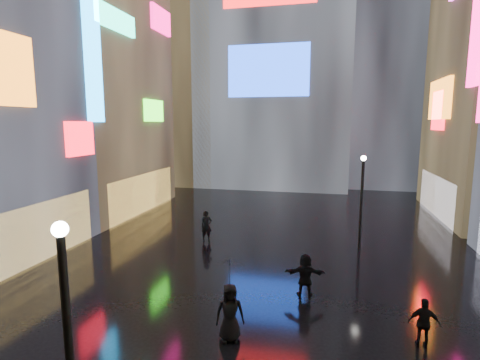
% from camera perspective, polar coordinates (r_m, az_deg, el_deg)
% --- Properties ---
extents(ground, '(140.00, 140.00, 0.00)m').
position_cam_1_polar(ground, '(21.76, 4.88, -9.96)').
color(ground, black).
rests_on(ground, ground).
extents(building_left_far, '(10.28, 12.00, 22.00)m').
position_cam_1_polar(building_left_far, '(32.72, -23.05, 15.11)').
color(building_left_far, black).
rests_on(building_left_far, ground).
extents(tower_flank_right, '(12.00, 12.00, 34.00)m').
position_cam_1_polar(tower_flank_right, '(47.87, 21.57, 20.25)').
color(tower_flank_right, black).
rests_on(tower_flank_right, ground).
extents(tower_flank_left, '(10.00, 10.00, 26.00)m').
position_cam_1_polar(tower_flank_left, '(46.05, -8.83, 16.16)').
color(tower_flank_left, black).
rests_on(tower_flank_left, ground).
extents(lamp_near, '(0.30, 0.30, 5.20)m').
position_cam_1_polar(lamp_near, '(8.34, -24.73, -20.89)').
color(lamp_near, black).
rests_on(lamp_near, ground).
extents(lamp_far, '(0.30, 0.30, 5.20)m').
position_cam_1_polar(lamp_far, '(21.69, 18.06, -2.37)').
color(lamp_far, black).
rests_on(lamp_far, ground).
extents(pedestrian_3, '(0.94, 0.43, 1.58)m').
position_cam_1_polar(pedestrian_3, '(13.71, 26.24, -18.95)').
color(pedestrian_3, black).
rests_on(pedestrian_3, ground).
extents(pedestrian_4, '(1.07, 0.88, 1.88)m').
position_cam_1_polar(pedestrian_4, '(12.70, -1.55, -19.55)').
color(pedestrian_4, black).
rests_on(pedestrian_4, ground).
extents(pedestrian_5, '(1.67, 0.72, 1.75)m').
position_cam_1_polar(pedestrian_5, '(15.79, 9.90, -14.06)').
color(pedestrian_5, black).
rests_on(pedestrian_5, ground).
extents(pedestrian_6, '(0.79, 0.72, 1.80)m').
position_cam_1_polar(pedestrian_6, '(22.40, -5.13, -7.00)').
color(pedestrian_6, black).
rests_on(pedestrian_6, ground).
extents(umbrella_2, '(1.08, 1.10, 0.85)m').
position_cam_1_polar(umbrella_2, '(12.11, -1.58, -13.85)').
color(umbrella_2, black).
rests_on(umbrella_2, pedestrian_4).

